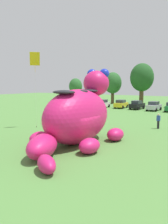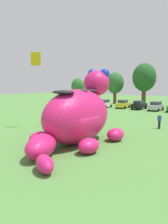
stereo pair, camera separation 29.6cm
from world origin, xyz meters
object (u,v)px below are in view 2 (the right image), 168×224
object	(u,v)px
car_silver	(156,106)
tethered_flying_kite	(36,60)
car_black	(139,105)
spectator_near_inflatable	(159,121)
car_white	(105,104)
car_yellow	(123,104)
giant_inflatable_creature	(78,115)

from	to	relation	value
car_silver	tethered_flying_kite	xyz separation A→B (m)	(-6.93, -23.99, 6.81)
car_black	tethered_flying_kite	bearing A→B (deg)	-97.98
car_black	spectator_near_inflatable	world-z (taller)	car_black
car_white	car_black	bearing A→B (deg)	8.30
car_silver	car_black	bearing A→B (deg)	169.95
car_white	car_black	distance (m)	7.13
car_white	car_yellow	bearing A→B (deg)	20.13
car_white	spectator_near_inflatable	xyz separation A→B (m)	(15.79, -16.87, -0.01)
car_white	spectator_near_inflatable	bearing A→B (deg)	-46.88
giant_inflatable_creature	car_white	size ratio (longest dim) A/B	2.97
tethered_flying_kite	spectator_near_inflatable	bearing A→B (deg)	28.82
car_yellow	spectator_near_inflatable	world-z (taller)	car_yellow
car_silver	car_white	bearing A→B (deg)	-177.76
car_white	car_yellow	world-z (taller)	same
spectator_near_inflatable	tethered_flying_kite	distance (m)	15.49
car_yellow	spectator_near_inflatable	xyz separation A→B (m)	(12.24, -18.17, -0.01)
car_black	car_silver	xyz separation A→B (m)	(3.49, -0.62, 0.00)
car_white	tethered_flying_kite	size ratio (longest dim) A/B	0.49
car_silver	tethered_flying_kite	size ratio (longest dim) A/B	0.49
spectator_near_inflatable	tethered_flying_kite	size ratio (longest dim) A/B	0.20
car_white	car_silver	bearing A→B (deg)	2.24
giant_inflatable_creature	spectator_near_inflatable	xyz separation A→B (m)	(4.23, 9.97, -1.51)
giant_inflatable_creature	tethered_flying_kite	distance (m)	10.11
car_black	spectator_near_inflatable	xyz separation A→B (m)	(8.74, -17.90, -0.01)
giant_inflatable_creature	car_white	world-z (taller)	giant_inflatable_creature
giant_inflatable_creature	car_white	distance (m)	29.27
car_yellow	tethered_flying_kite	world-z (taller)	tethered_flying_kite
giant_inflatable_creature	car_silver	world-z (taller)	giant_inflatable_creature
tethered_flying_kite	car_black	bearing A→B (deg)	82.02
car_white	spectator_near_inflatable	distance (m)	23.11
car_black	car_white	bearing A→B (deg)	-171.70
giant_inflatable_creature	car_yellow	world-z (taller)	giant_inflatable_creature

